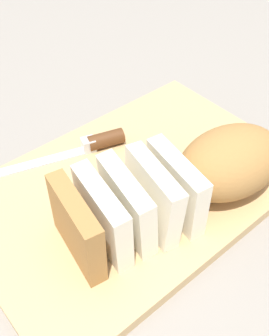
% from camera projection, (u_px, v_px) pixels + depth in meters
% --- Properties ---
extents(ground_plane, '(3.00, 3.00, 0.00)m').
position_uv_depth(ground_plane, '(134.00, 191.00, 0.60)').
color(ground_plane, gray).
extents(cutting_board, '(0.49, 0.34, 0.02)m').
position_uv_depth(cutting_board, '(134.00, 187.00, 0.59)').
color(cutting_board, tan).
rests_on(cutting_board, ground_plane).
extents(bread_loaf, '(0.33, 0.15, 0.10)m').
position_uv_depth(bread_loaf, '(191.00, 179.00, 0.53)').
color(bread_loaf, '#A8753D').
rests_on(bread_loaf, cutting_board).
extents(bread_knife, '(0.27, 0.09, 0.02)m').
position_uv_depth(bread_knife, '(87.00, 146.00, 0.63)').
color(bread_knife, silver).
rests_on(bread_knife, cutting_board).
extents(crumb_near_knife, '(0.01, 0.01, 0.01)m').
position_uv_depth(crumb_near_knife, '(128.00, 214.00, 0.54)').
color(crumb_near_knife, tan).
rests_on(crumb_near_knife, cutting_board).
extents(crumb_near_loaf, '(0.00, 0.00, 0.00)m').
position_uv_depth(crumb_near_loaf, '(99.00, 166.00, 0.61)').
color(crumb_near_loaf, tan).
rests_on(crumb_near_loaf, cutting_board).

